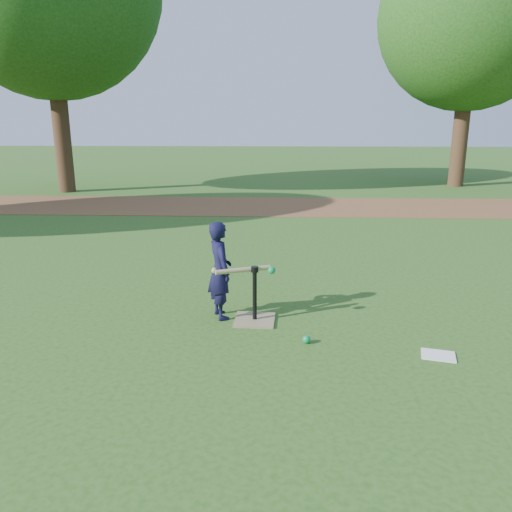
{
  "coord_description": "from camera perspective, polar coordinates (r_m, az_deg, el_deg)",
  "views": [
    {
      "loc": [
        0.58,
        -5.17,
        2.09
      ],
      "look_at": [
        0.33,
        0.18,
        0.65
      ],
      "focal_mm": 35.0,
      "sensor_mm": 36.0,
      "label": 1
    }
  ],
  "objects": [
    {
      "name": "batting_tee",
      "position": [
        5.43,
        -0.15,
        -6.33
      ],
      "size": [
        0.45,
        0.45,
        0.61
      ],
      "color": "#8A7C57",
      "rests_on": "ground"
    },
    {
      "name": "ground",
      "position": [
        5.6,
        -3.47,
        -6.88
      ],
      "size": [
        80.0,
        80.0,
        0.0
      ],
      "primitive_type": "plane",
      "color": "#285116",
      "rests_on": "ground"
    },
    {
      "name": "clipboard",
      "position": [
        5.0,
        20.12,
        -10.61
      ],
      "size": [
        0.35,
        0.3,
        0.01
      ],
      "primitive_type": "cube",
      "rotation": [
        0.0,
        0.0,
        -0.24
      ],
      "color": "white",
      "rests_on": "ground"
    },
    {
      "name": "child",
      "position": [
        5.42,
        -4.14,
        -1.65
      ],
      "size": [
        0.39,
        0.46,
        1.07
      ],
      "primitive_type": "imported",
      "rotation": [
        0.0,
        0.0,
        1.99
      ],
      "color": "black",
      "rests_on": "ground"
    },
    {
      "name": "swing_action",
      "position": [
        5.26,
        -1.13,
        -1.61
      ],
      "size": [
        0.67,
        0.27,
        0.08
      ],
      "color": "tan",
      "rests_on": "ground"
    },
    {
      "name": "tree_right",
      "position": [
        18.44,
        23.52,
        23.92
      ],
      "size": [
        5.8,
        5.8,
        8.21
      ],
      "color": "#382316",
      "rests_on": "ground"
    },
    {
      "name": "dirt_strip",
      "position": [
        12.85,
        0.09,
        5.74
      ],
      "size": [
        24.0,
        3.0,
        0.01
      ],
      "primitive_type": "cube",
      "color": "brown",
      "rests_on": "ground"
    },
    {
      "name": "wiffle_ball_ground",
      "position": [
        4.96,
        5.8,
        -9.47
      ],
      "size": [
        0.08,
        0.08,
        0.08
      ],
      "primitive_type": "sphere",
      "color": "#0C8C45",
      "rests_on": "ground"
    }
  ]
}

